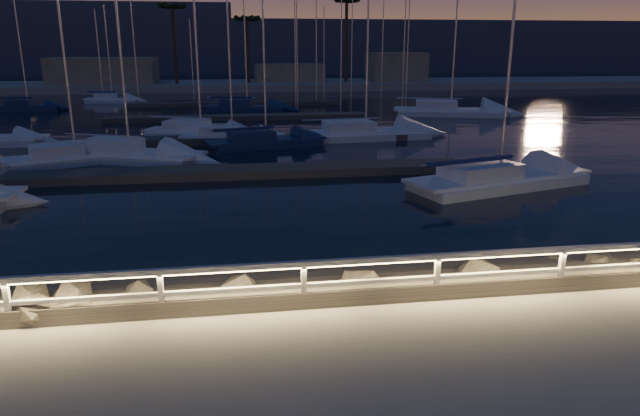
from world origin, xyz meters
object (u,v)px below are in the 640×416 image
at_px(sailboat_k, 245,107).
at_px(sailboat_i, 27,107).
at_px(sailboat_d, 495,178).
at_px(sailboat_g, 263,141).
at_px(sailboat_c, 126,153).
at_px(sailboat_j, 198,132).
at_px(sailboat_h, 362,132).
at_px(sailboat_f, 230,136).
at_px(guard_rail, 254,276).
at_px(sailboat_b, 72,156).
at_px(sailboat_m, 111,99).
at_px(sailboat_l, 448,110).

bearing_deg(sailboat_k, sailboat_i, -176.92).
bearing_deg(sailboat_d, sailboat_g, 112.25).
distance_m(sailboat_c, sailboat_j, 8.25).
xyz_separation_m(sailboat_h, sailboat_i, (-28.35, 21.84, -0.04)).
distance_m(sailboat_c, sailboat_f, 7.80).
distance_m(sailboat_f, sailboat_j, 2.95).
xyz_separation_m(guard_rail, sailboat_k, (0.83, 44.25, -0.95)).
height_order(guard_rail, sailboat_c, sailboat_c).
xyz_separation_m(sailboat_b, sailboat_m, (-4.66, 34.74, -0.02)).
height_order(sailboat_c, sailboat_i, sailboat_c).
bearing_deg(sailboat_b, sailboat_f, 10.90).
distance_m(sailboat_g, sailboat_h, 7.20).
xyz_separation_m(sailboat_g, sailboat_i, (-21.55, 24.20, -0.00)).
height_order(guard_rail, sailboat_f, sailboat_f).
bearing_deg(sailboat_k, sailboat_m, 156.61).
bearing_deg(sailboat_c, sailboat_b, -147.52).
relative_size(sailboat_b, sailboat_f, 1.06).
distance_m(guard_rail, sailboat_m, 56.68).
xyz_separation_m(sailboat_c, sailboat_j, (3.48, 7.48, 0.01)).
bearing_deg(sailboat_k, sailboat_c, -93.17).
distance_m(sailboat_f, sailboat_m, 31.67).
bearing_deg(sailboat_d, sailboat_f, 112.78).
relative_size(sailboat_d, sailboat_k, 1.10).
distance_m(sailboat_d, sailboat_j, 21.33).
distance_m(sailboat_g, sailboat_i, 32.41).
height_order(sailboat_g, sailboat_i, sailboat_g).
xyz_separation_m(sailboat_h, sailboat_j, (-10.96, 1.95, -0.00)).
relative_size(sailboat_b, sailboat_j, 0.90).
height_order(sailboat_f, sailboat_i, sailboat_f).
relative_size(sailboat_k, sailboat_m, 1.31).
height_order(sailboat_h, sailboat_l, sailboat_l).
height_order(sailboat_c, sailboat_j, sailboat_c).
bearing_deg(sailboat_d, sailboat_j, 113.67).
bearing_deg(sailboat_g, sailboat_f, 115.47).
xyz_separation_m(sailboat_c, sailboat_h, (14.44, 5.53, 0.01)).
bearing_deg(sailboat_b, sailboat_m, 73.40).
relative_size(guard_rail, sailboat_d, 2.96).
bearing_deg(guard_rail, sailboat_l, 63.78).
height_order(sailboat_b, sailboat_h, sailboat_h).
bearing_deg(sailboat_i, sailboat_m, 49.02).
bearing_deg(sailboat_g, sailboat_l, 22.93).
height_order(sailboat_c, sailboat_h, sailboat_h).
xyz_separation_m(sailboat_j, sailboat_l, (21.54, 10.04, 0.03)).
bearing_deg(sailboat_g, sailboat_b, -177.53).
xyz_separation_m(guard_rail, sailboat_c, (-6.19, 20.71, -0.94)).
bearing_deg(sailboat_d, guard_rail, -149.57).
xyz_separation_m(sailboat_d, sailboat_i, (-31.20, 36.14, -0.03)).
distance_m(sailboat_b, sailboat_g, 10.95).
bearing_deg(sailboat_i, sailboat_d, -46.91).
bearing_deg(sailboat_c, sailboat_i, 140.70).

